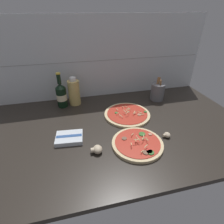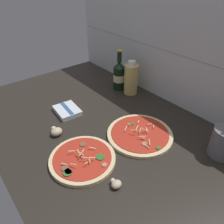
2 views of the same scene
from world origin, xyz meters
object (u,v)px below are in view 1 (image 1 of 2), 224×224
object	(u,v)px
beer_bottle	(61,95)
dish_towel	(69,138)
pizza_far	(127,114)
mushroom_left	(167,135)
oil_bottle	(74,92)
mushroom_right	(97,149)
pizza_near	(138,144)
utensil_crock	(157,92)

from	to	relation	value
beer_bottle	dish_towel	distance (cm)	39.44
pizza_far	dish_towel	bearing A→B (deg)	-156.89
mushroom_left	oil_bottle	bearing A→B (deg)	132.37
pizza_far	mushroom_left	size ratio (longest dim) A/B	7.27
mushroom_left	mushroom_right	world-z (taller)	mushroom_right
pizza_near	mushroom_right	xyz separation A→B (cm)	(-20.91, -0.38, 0.91)
pizza_far	beer_bottle	size ratio (longest dim) A/B	1.21
pizza_far	beer_bottle	xyz separation A→B (cm)	(-40.54, 22.63, 8.00)
beer_bottle	mushroom_left	bearing A→B (deg)	-41.73
pizza_near	oil_bottle	xyz separation A→B (cm)	(-28.16, 52.60, 8.27)
mushroom_left	pizza_near	bearing A→B (deg)	-172.48
mushroom_left	mushroom_right	size ratio (longest dim) A/B	0.73
pizza_near	utensil_crock	distance (cm)	56.00
mushroom_left	utensil_crock	xyz separation A→B (cm)	(14.84, 42.91, 5.07)
pizza_near	pizza_far	bearing A→B (deg)	82.75
mushroom_right	utensil_crock	world-z (taller)	utensil_crock
oil_bottle	pizza_near	bearing A→B (deg)	-61.84
beer_bottle	pizza_far	bearing A→B (deg)	-29.17
pizza_near	beer_bottle	distance (cm)	63.49
beer_bottle	dish_towel	bearing A→B (deg)	-85.21
beer_bottle	utensil_crock	distance (cm)	69.74
mushroom_left	dish_towel	size ratio (longest dim) A/B	0.27
mushroom_left	dish_towel	world-z (taller)	mushroom_left
oil_bottle	mushroom_left	size ratio (longest dim) A/B	4.93
mushroom_right	dish_towel	distance (cm)	18.15
oil_bottle	beer_bottle	bearing A→B (deg)	-169.92
dish_towel	pizza_far	bearing A→B (deg)	23.11
beer_bottle	dish_towel	world-z (taller)	beer_bottle
mushroom_right	utensil_crock	size ratio (longest dim) A/B	0.32
pizza_near	beer_bottle	bearing A→B (deg)	125.88
beer_bottle	mushroom_right	world-z (taller)	beer_bottle
mushroom_right	mushroom_left	bearing A→B (deg)	4.02
beer_bottle	pizza_near	bearing A→B (deg)	-54.12
pizza_far	mushroom_right	distance (cm)	37.83
pizza_near	utensil_crock	bearing A→B (deg)	54.28
pizza_far	dish_towel	distance (cm)	40.57
beer_bottle	mushroom_left	world-z (taller)	beer_bottle
beer_bottle	mushroom_right	size ratio (longest dim) A/B	4.40
utensil_crock	mushroom_right	bearing A→B (deg)	-139.51
oil_bottle	utensil_crock	xyz separation A→B (cm)	(60.69, -7.35, -2.79)
utensil_crock	dish_towel	world-z (taller)	utensil_crock
pizza_near	beer_bottle	xyz separation A→B (cm)	(-36.93, 51.04, 7.90)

